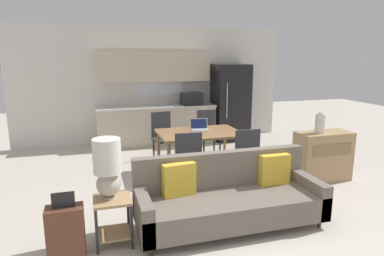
{
  "coord_description": "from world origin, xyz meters",
  "views": [
    {
      "loc": [
        -1.44,
        -3.45,
        2.06
      ],
      "look_at": [
        0.03,
        1.5,
        0.95
      ],
      "focal_mm": 32.0,
      "sensor_mm": 36.0,
      "label": 1
    }
  ],
  "objects_px": {
    "dining_chair_near_left": "(187,160)",
    "table_lamp": "(107,166)",
    "dining_chair_far_left": "(163,135)",
    "suitcase": "(66,232)",
    "dining_chair_far_right": "(208,132)",
    "dining_table": "(199,135)",
    "dining_chair_near_right": "(244,155)",
    "refrigerator": "(230,102)",
    "side_table": "(113,213)",
    "vase": "(320,123)",
    "credenza": "(323,156)",
    "couch": "(228,198)",
    "laptop": "(199,127)"
  },
  "relations": [
    {
      "from": "dining_chair_near_left",
      "to": "table_lamp",
      "type": "bearing_deg",
      "value": 46.3
    },
    {
      "from": "dining_chair_far_left",
      "to": "suitcase",
      "type": "bearing_deg",
      "value": -126.75
    },
    {
      "from": "dining_chair_far_left",
      "to": "dining_chair_far_right",
      "type": "xyz_separation_m",
      "value": [
        0.92,
        -0.03,
        0.0
      ]
    },
    {
      "from": "dining_table",
      "to": "dining_chair_near_right",
      "type": "xyz_separation_m",
      "value": [
        0.46,
        -0.87,
        -0.15
      ]
    },
    {
      "from": "table_lamp",
      "to": "refrigerator",
      "type": "bearing_deg",
      "value": 52.37
    },
    {
      "from": "refrigerator",
      "to": "suitcase",
      "type": "bearing_deg",
      "value": -130.27
    },
    {
      "from": "dining_table",
      "to": "table_lamp",
      "type": "xyz_separation_m",
      "value": [
        -1.66,
        -1.94,
        0.21
      ]
    },
    {
      "from": "dining_chair_far_left",
      "to": "dining_chair_far_right",
      "type": "distance_m",
      "value": 0.92
    },
    {
      "from": "side_table",
      "to": "dining_chair_near_left",
      "type": "bearing_deg",
      "value": 44.5
    },
    {
      "from": "vase",
      "to": "dining_chair_far_left",
      "type": "distance_m",
      "value": 2.91
    },
    {
      "from": "refrigerator",
      "to": "side_table",
      "type": "relative_size",
      "value": 3.46
    },
    {
      "from": "credenza",
      "to": "dining_chair_near_right",
      "type": "distance_m",
      "value": 1.4
    },
    {
      "from": "couch",
      "to": "dining_chair_far_right",
      "type": "relative_size",
      "value": 2.36
    },
    {
      "from": "table_lamp",
      "to": "dining_chair_near_right",
      "type": "height_order",
      "value": "table_lamp"
    },
    {
      "from": "dining_chair_near_left",
      "to": "dining_chair_near_right",
      "type": "distance_m",
      "value": 0.92
    },
    {
      "from": "vase",
      "to": "suitcase",
      "type": "relative_size",
      "value": 0.48
    },
    {
      "from": "dining_chair_far_left",
      "to": "dining_chair_near_left",
      "type": "bearing_deg",
      "value": -97.76
    },
    {
      "from": "table_lamp",
      "to": "dining_chair_far_right",
      "type": "bearing_deg",
      "value": 52.86
    },
    {
      "from": "dining_chair_far_left",
      "to": "laptop",
      "type": "height_order",
      "value": "dining_chair_far_left"
    },
    {
      "from": "table_lamp",
      "to": "credenza",
      "type": "height_order",
      "value": "table_lamp"
    },
    {
      "from": "refrigerator",
      "to": "dining_chair_near_left",
      "type": "xyz_separation_m",
      "value": [
        -1.93,
        -2.95,
        -0.4
      ]
    },
    {
      "from": "dining_table",
      "to": "suitcase",
      "type": "bearing_deg",
      "value": -135.03
    },
    {
      "from": "laptop",
      "to": "dining_chair_near_left",
      "type": "bearing_deg",
      "value": -109.08
    },
    {
      "from": "vase",
      "to": "dining_table",
      "type": "bearing_deg",
      "value": 150.59
    },
    {
      "from": "refrigerator",
      "to": "suitcase",
      "type": "xyz_separation_m",
      "value": [
        -3.59,
        -4.24,
        -0.63
      ]
    },
    {
      "from": "dining_chair_near_right",
      "to": "credenza",
      "type": "bearing_deg",
      "value": 177.82
    },
    {
      "from": "refrigerator",
      "to": "dining_table",
      "type": "xyz_separation_m",
      "value": [
        -1.47,
        -2.12,
        -0.24
      ]
    },
    {
      "from": "table_lamp",
      "to": "dining_chair_far_left",
      "type": "distance_m",
      "value": 3.09
    },
    {
      "from": "credenza",
      "to": "suitcase",
      "type": "distance_m",
      "value": 4.14
    },
    {
      "from": "vase",
      "to": "dining_chair_far_right",
      "type": "relative_size",
      "value": 0.36
    },
    {
      "from": "refrigerator",
      "to": "vase",
      "type": "height_order",
      "value": "refrigerator"
    },
    {
      "from": "table_lamp",
      "to": "credenza",
      "type": "bearing_deg",
      "value": 15.83
    },
    {
      "from": "table_lamp",
      "to": "suitcase",
      "type": "relative_size",
      "value": 0.93
    },
    {
      "from": "table_lamp",
      "to": "dining_chair_far_left",
      "type": "bearing_deg",
      "value": 67.14
    },
    {
      "from": "dining_chair_near_right",
      "to": "vase",
      "type": "bearing_deg",
      "value": 176.26
    },
    {
      "from": "side_table",
      "to": "dining_chair_far_right",
      "type": "height_order",
      "value": "dining_chair_far_right"
    },
    {
      "from": "side_table",
      "to": "dining_chair_far_left",
      "type": "height_order",
      "value": "dining_chair_far_left"
    },
    {
      "from": "credenza",
      "to": "dining_chair_near_right",
      "type": "xyz_separation_m",
      "value": [
        -1.39,
        0.08,
        0.11
      ]
    },
    {
      "from": "credenza",
      "to": "dining_chair_far_left",
      "type": "xyz_separation_m",
      "value": [
        -2.32,
        1.83,
        0.11
      ]
    },
    {
      "from": "dining_chair_far_right",
      "to": "laptop",
      "type": "distance_m",
      "value": 0.84
    },
    {
      "from": "side_table",
      "to": "table_lamp",
      "type": "bearing_deg",
      "value": 130.67
    },
    {
      "from": "dining_chair_near_left",
      "to": "suitcase",
      "type": "relative_size",
      "value": 1.34
    },
    {
      "from": "dining_table",
      "to": "dining_chair_far_left",
      "type": "xyz_separation_m",
      "value": [
        -0.47,
        0.89,
        -0.15
      ]
    },
    {
      "from": "table_lamp",
      "to": "credenza",
      "type": "distance_m",
      "value": 3.68
    },
    {
      "from": "dining_chair_near_left",
      "to": "laptop",
      "type": "xyz_separation_m",
      "value": [
        0.51,
        1.0,
        0.26
      ]
    },
    {
      "from": "dining_table",
      "to": "credenza",
      "type": "xyz_separation_m",
      "value": [
        1.85,
        -0.95,
        -0.26
      ]
    },
    {
      "from": "refrigerator",
      "to": "dining_chair_near_left",
      "type": "relative_size",
      "value": 1.92
    },
    {
      "from": "couch",
      "to": "dining_chair_far_left",
      "type": "distance_m",
      "value": 2.82
    },
    {
      "from": "dining_chair_far_left",
      "to": "suitcase",
      "type": "xyz_separation_m",
      "value": [
        -1.65,
        -3.0,
        -0.24
      ]
    },
    {
      "from": "suitcase",
      "to": "table_lamp",
      "type": "bearing_deg",
      "value": 20.79
    }
  ]
}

